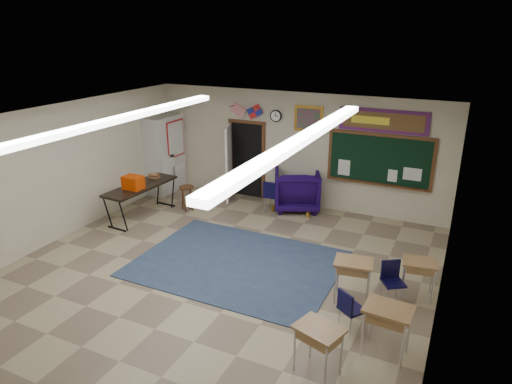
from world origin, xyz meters
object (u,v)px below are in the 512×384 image
at_px(folding_table, 142,200).
at_px(wooden_stool, 187,198).
at_px(student_desk_front_left, 353,278).
at_px(student_desk_front_right, 418,277).
at_px(wingback_armchair, 297,189).

bearing_deg(folding_table, wooden_stool, 52.04).
xyz_separation_m(student_desk_front_left, student_desk_front_right, (1.02, 0.62, -0.04)).
bearing_deg(wingback_armchair, student_desk_front_right, 114.93).
bearing_deg(wooden_stool, student_desk_front_right, -15.70).
distance_m(student_desk_front_left, student_desk_front_right, 1.20).
distance_m(folding_table, wooden_stool, 1.17).
bearing_deg(student_desk_front_left, student_desk_front_right, 23.05).
xyz_separation_m(student_desk_front_left, wooden_stool, (-4.95, 2.30, -0.10)).
height_order(wingback_armchair, student_desk_front_left, wingback_armchair).
distance_m(student_desk_front_right, folding_table, 6.78).
bearing_deg(wingback_armchair, student_desk_front_left, 99.77).
xyz_separation_m(wingback_armchair, student_desk_front_left, (2.41, -3.64, -0.09)).
height_order(student_desk_front_left, student_desk_front_right, student_desk_front_left).
xyz_separation_m(folding_table, wooden_stool, (0.77, 0.87, -0.12)).
distance_m(student_desk_front_left, folding_table, 5.89).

